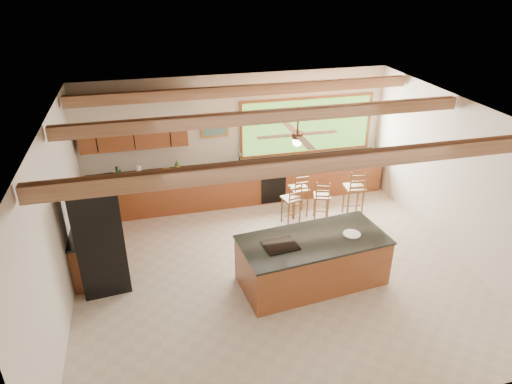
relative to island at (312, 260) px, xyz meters
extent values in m
plane|color=#BAAC9A|center=(-0.54, 0.44, -0.45)|extent=(7.20, 7.20, 0.00)
cube|color=beige|center=(-0.54, 3.69, 1.05)|extent=(7.20, 0.04, 3.00)
cube|color=beige|center=(-0.54, -2.81, 1.05)|extent=(7.20, 0.04, 3.00)
cube|color=beige|center=(-4.14, 0.44, 1.05)|extent=(0.04, 6.50, 3.00)
cube|color=beige|center=(3.06, 0.44, 1.05)|extent=(0.04, 6.50, 3.00)
cube|color=#B07558|center=(-0.54, 0.44, 2.55)|extent=(7.20, 6.50, 0.04)
cube|color=#AA7D55|center=(-0.54, -1.16, 2.41)|extent=(7.10, 0.15, 0.22)
cube|color=#AA7D55|center=(-0.54, 0.94, 2.41)|extent=(7.10, 0.15, 0.22)
cube|color=#AA7D55|center=(-0.54, 2.74, 2.41)|extent=(7.10, 0.15, 0.22)
cube|color=brown|center=(-2.89, 3.50, 1.45)|extent=(2.30, 0.35, 0.70)
cube|color=beige|center=(-2.89, 3.43, 2.05)|extent=(2.60, 0.50, 0.48)
cylinder|color=#FFEABF|center=(-3.59, 3.43, 1.82)|extent=(0.10, 0.10, 0.01)
cylinder|color=#FFEABF|center=(-2.19, 3.43, 1.82)|extent=(0.10, 0.10, 0.01)
cube|color=#7AB540|center=(1.16, 3.66, 1.22)|extent=(3.20, 0.04, 1.30)
cube|color=#BA8E39|center=(-1.09, 3.66, 1.40)|extent=(0.64, 0.03, 0.54)
cube|color=#417561|center=(-1.09, 3.64, 1.40)|extent=(0.54, 0.01, 0.44)
cube|color=brown|center=(-0.54, 3.35, -0.01)|extent=(7.00, 0.65, 0.88)
cube|color=black|center=(-0.54, 3.35, 0.45)|extent=(7.04, 0.69, 0.04)
cube|color=brown|center=(-3.80, 1.79, -0.01)|extent=(0.65, 2.35, 0.88)
cube|color=black|center=(-3.80, 1.79, 0.45)|extent=(0.69, 2.39, 0.04)
cube|color=black|center=(0.16, 3.02, -0.03)|extent=(0.60, 0.02, 0.78)
cube|color=silver|center=(-0.54, 3.35, 0.45)|extent=(0.50, 0.38, 0.03)
cylinder|color=silver|center=(-0.54, 3.55, 0.62)|extent=(0.03, 0.03, 0.30)
cylinder|color=silver|center=(-0.54, 3.45, 0.75)|extent=(0.03, 0.20, 0.03)
cylinder|color=white|center=(-2.88, 3.32, 0.60)|extent=(0.11, 0.11, 0.27)
cylinder|color=#1D461C|center=(-3.29, 3.40, 0.56)|extent=(0.05, 0.05, 0.18)
cylinder|color=#1D461C|center=(-3.36, 3.51, 0.57)|extent=(0.06, 0.06, 0.21)
cube|color=black|center=(2.24, 3.31, 0.51)|extent=(0.22, 0.19, 0.09)
cube|color=brown|center=(0.00, 0.00, -0.02)|extent=(2.65, 1.44, 0.86)
cube|color=black|center=(0.00, 0.00, 0.43)|extent=(2.69, 1.48, 0.04)
cube|color=black|center=(-0.62, -0.07, 0.46)|extent=(0.61, 0.51, 0.02)
cylinder|color=white|center=(0.71, -0.02, 0.45)|extent=(0.31, 0.31, 0.02)
cube|color=black|center=(-3.59, 0.81, 0.55)|extent=(0.85, 0.83, 2.00)
cube|color=silver|center=(-3.21, 0.81, 0.55)|extent=(0.03, 0.06, 1.84)
cube|color=brown|center=(0.98, 2.04, 0.15)|extent=(0.44, 0.44, 0.04)
cylinder|color=brown|center=(0.84, 1.90, -0.16)|extent=(0.03, 0.03, 0.58)
cylinder|color=brown|center=(1.12, 1.90, -0.16)|extent=(0.03, 0.03, 0.58)
cylinder|color=brown|center=(0.84, 2.18, -0.16)|extent=(0.03, 0.03, 0.58)
cylinder|color=brown|center=(1.12, 2.18, -0.16)|extent=(0.03, 0.03, 0.58)
cube|color=brown|center=(0.27, 2.04, 0.17)|extent=(0.44, 0.44, 0.04)
cylinder|color=brown|center=(0.12, 1.90, -0.15)|extent=(0.03, 0.03, 0.60)
cylinder|color=brown|center=(0.41, 1.90, -0.15)|extent=(0.03, 0.03, 0.60)
cylinder|color=brown|center=(0.12, 2.19, -0.15)|extent=(0.03, 0.03, 0.60)
cylinder|color=brown|center=(0.41, 2.19, -0.15)|extent=(0.03, 0.03, 0.60)
cube|color=brown|center=(0.56, 2.39, 0.22)|extent=(0.41, 0.41, 0.04)
cylinder|color=brown|center=(0.40, 2.23, -0.13)|extent=(0.04, 0.04, 0.65)
cylinder|color=brown|center=(0.72, 2.23, -0.13)|extent=(0.04, 0.04, 0.65)
cylinder|color=brown|center=(0.40, 2.54, -0.13)|extent=(0.04, 0.04, 0.65)
cylinder|color=brown|center=(0.72, 2.54, -0.13)|extent=(0.04, 0.04, 0.65)
cube|color=brown|center=(1.74, 2.04, 0.26)|extent=(0.47, 0.47, 0.04)
cylinder|color=brown|center=(1.58, 1.88, -0.11)|extent=(0.04, 0.04, 0.69)
cylinder|color=brown|center=(1.91, 1.88, -0.11)|extent=(0.04, 0.04, 0.69)
cylinder|color=brown|center=(1.58, 2.21, -0.11)|extent=(0.04, 0.04, 0.69)
cylinder|color=brown|center=(1.91, 2.21, -0.11)|extent=(0.04, 0.04, 0.69)
camera|label=1|loc=(-2.61, -6.25, 4.76)|focal=32.00mm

